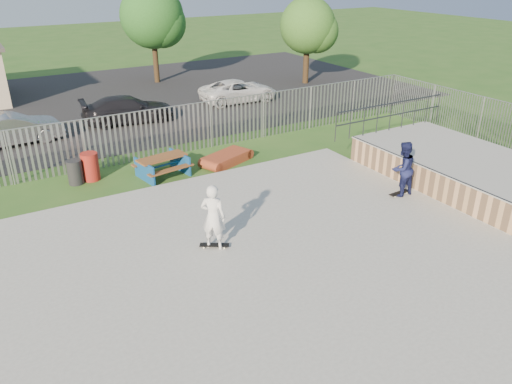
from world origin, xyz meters
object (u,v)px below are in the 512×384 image
tree_mid (152,16)px  picnic_table (163,166)px  car_white (239,91)px  tree_right (308,26)px  skater_navy (402,169)px  car_silver (12,129)px  car_dark (128,109)px  trash_bin_grey (75,172)px  skater_white (213,217)px  funbox (226,158)px  trash_bin_red (90,167)px

tree_mid → picnic_table: bearing=-109.6°
car_white → tree_mid: bearing=19.5°
tree_right → skater_navy: 17.79m
car_silver → car_dark: 5.36m
tree_right → trash_bin_grey: bearing=-151.3°
picnic_table → car_dark: 7.34m
picnic_table → tree_mid: (5.41, 15.19, 3.74)m
trash_bin_grey → tree_mid: 16.94m
car_white → skater_white: (-8.34, -13.79, 0.45)m
tree_right → skater_navy: bearing=-115.5°
tree_mid → tree_right: size_ratio=1.15×
funbox → car_silver: 9.60m
car_dark → tree_mid: bearing=-23.2°
skater_navy → car_white: bearing=-98.7°
car_dark → skater_white: skater_white is taller
trash_bin_grey → skater_white: size_ratio=0.48×
tree_mid → skater_navy: bearing=-88.1°
skater_white → car_white: bearing=-78.7°
car_silver → skater_navy: 16.24m
trash_bin_grey → car_white: bearing=34.0°
funbox → trash_bin_red: bearing=146.9°
funbox → tree_right: bearing=20.9°
car_silver → skater_white: (3.58, -12.35, 0.38)m
tree_right → skater_navy: size_ratio=2.88×
tree_right → skater_white: (-14.40, -15.79, -2.51)m
car_dark → skater_navy: (5.10, -13.14, 0.41)m
picnic_table → trash_bin_red: 2.57m
trash_bin_grey → tree_right: tree_right is taller
funbox → tree_mid: 15.96m
car_silver → car_dark: bearing=-87.7°
trash_bin_grey → trash_bin_red: bearing=8.6°
tree_right → skater_navy: tree_right is taller
car_dark → trash_bin_grey: bearing=154.0°
picnic_table → trash_bin_red: bearing=147.3°
trash_bin_red → car_silver: 5.92m
picnic_table → trash_bin_red: trash_bin_red is taller
trash_bin_grey → car_silver: car_silver is taller
trash_bin_red → trash_bin_grey: 0.58m
car_silver → tree_right: 18.53m
skater_white → funbox: bearing=-77.9°
car_silver → picnic_table: bearing=-151.8°
picnic_table → car_white: 11.06m
picnic_table → trash_bin_grey: trash_bin_grey is taller
car_silver → car_white: (11.92, 1.44, -0.07)m
car_silver → skater_navy: skater_navy is taller
picnic_table → skater_navy: size_ratio=1.09×
car_dark → tree_mid: tree_mid is taller
picnic_table → car_dark: size_ratio=0.46×
tree_right → picnic_table: bearing=-143.8°
skater_navy → tree_mid: bearing=-90.6°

